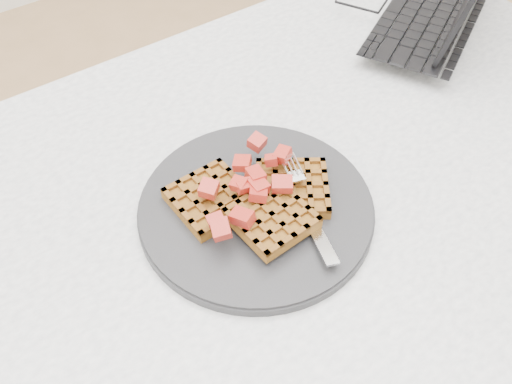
# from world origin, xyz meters

# --- Properties ---
(table) EXTENTS (1.20, 0.80, 0.75)m
(table) POSITION_xyz_m (0.00, 0.00, 0.64)
(table) COLOR white
(table) RESTS_ON ground
(plate) EXTENTS (0.30, 0.30, 0.02)m
(plate) POSITION_xyz_m (-0.08, -0.01, 0.76)
(plate) COLOR black
(plate) RESTS_ON table
(waffles) EXTENTS (0.21, 0.17, 0.03)m
(waffles) POSITION_xyz_m (-0.08, -0.01, 0.78)
(waffles) COLOR brown
(waffles) RESTS_ON plate
(strawberry_pile) EXTENTS (0.15, 0.15, 0.02)m
(strawberry_pile) POSITION_xyz_m (-0.08, -0.01, 0.80)
(strawberry_pile) COLOR maroon
(strawberry_pile) RESTS_ON waffles
(fork) EXTENTS (0.08, 0.18, 0.02)m
(fork) POSITION_xyz_m (-0.04, -0.05, 0.77)
(fork) COLOR silver
(fork) RESTS_ON plate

